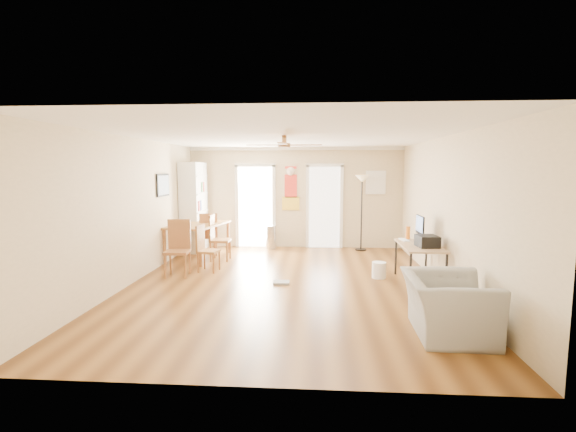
# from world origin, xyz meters

# --- Properties ---
(floor) EXTENTS (7.00, 7.00, 0.00)m
(floor) POSITION_xyz_m (0.00, 0.00, 0.00)
(floor) COLOR brown
(floor) RESTS_ON ground
(ceiling) EXTENTS (5.50, 7.00, 0.00)m
(ceiling) POSITION_xyz_m (0.00, 0.00, 2.60)
(ceiling) COLOR silver
(ceiling) RESTS_ON floor
(wall_back) EXTENTS (5.50, 0.04, 2.60)m
(wall_back) POSITION_xyz_m (0.00, 3.50, 1.30)
(wall_back) COLOR beige
(wall_back) RESTS_ON floor
(wall_front) EXTENTS (5.50, 0.04, 2.60)m
(wall_front) POSITION_xyz_m (0.00, -3.50, 1.30)
(wall_front) COLOR beige
(wall_front) RESTS_ON floor
(wall_left) EXTENTS (0.04, 7.00, 2.60)m
(wall_left) POSITION_xyz_m (-2.75, 0.00, 1.30)
(wall_left) COLOR beige
(wall_left) RESTS_ON floor
(wall_right) EXTENTS (0.04, 7.00, 2.60)m
(wall_right) POSITION_xyz_m (2.75, 0.00, 1.30)
(wall_right) COLOR beige
(wall_right) RESTS_ON floor
(crown_molding) EXTENTS (5.50, 7.00, 0.08)m
(crown_molding) POSITION_xyz_m (0.00, 0.00, 2.56)
(crown_molding) COLOR white
(crown_molding) RESTS_ON wall_back
(kitchen_doorway) EXTENTS (0.90, 0.10, 2.10)m
(kitchen_doorway) POSITION_xyz_m (-1.05, 3.48, 1.05)
(kitchen_doorway) COLOR white
(kitchen_doorway) RESTS_ON wall_back
(bathroom_doorway) EXTENTS (0.80, 0.10, 2.10)m
(bathroom_doorway) POSITION_xyz_m (0.75, 3.48, 1.05)
(bathroom_doorway) COLOR white
(bathroom_doorway) RESTS_ON wall_back
(wall_decal) EXTENTS (0.46, 0.03, 1.10)m
(wall_decal) POSITION_xyz_m (-0.13, 3.48, 1.55)
(wall_decal) COLOR red
(wall_decal) RESTS_ON wall_back
(ac_grille) EXTENTS (0.50, 0.04, 0.60)m
(ac_grille) POSITION_xyz_m (2.05, 3.47, 1.70)
(ac_grille) COLOR white
(ac_grille) RESTS_ON wall_back
(framed_poster) EXTENTS (0.04, 0.66, 0.48)m
(framed_poster) POSITION_xyz_m (-2.73, 1.40, 1.70)
(framed_poster) COLOR black
(framed_poster) RESTS_ON wall_left
(ceiling_fan) EXTENTS (1.24, 1.24, 0.20)m
(ceiling_fan) POSITION_xyz_m (0.00, -0.30, 2.43)
(ceiling_fan) COLOR #593819
(ceiling_fan) RESTS_ON ceiling
(bookshelf) EXTENTS (0.60, 1.05, 2.20)m
(bookshelf) POSITION_xyz_m (-2.51, 2.85, 1.10)
(bookshelf) COLOR silver
(bookshelf) RESTS_ON floor
(dining_table) EXTENTS (1.24, 1.75, 0.80)m
(dining_table) POSITION_xyz_m (-2.15, 1.96, 0.40)
(dining_table) COLOR olive
(dining_table) RESTS_ON floor
(dining_chair_right_a) EXTENTS (0.42, 0.42, 1.02)m
(dining_chair_right_a) POSITION_xyz_m (-1.60, 1.80, 0.51)
(dining_chair_right_a) COLOR olive
(dining_chair_right_a) RESTS_ON floor
(dining_chair_right_b) EXTENTS (0.43, 0.43, 0.92)m
(dining_chair_right_b) POSITION_xyz_m (-1.60, 0.78, 0.46)
(dining_chair_right_b) COLOR #AA6F36
(dining_chair_right_b) RESTS_ON floor
(dining_chair_near) EXTENTS (0.47, 0.47, 1.06)m
(dining_chair_near) POSITION_xyz_m (-2.10, 0.40, 0.53)
(dining_chair_near) COLOR brown
(dining_chair_near) RESTS_ON floor
(dining_chair_far) EXTENTS (0.52, 0.52, 1.00)m
(dining_chair_far) POSITION_xyz_m (-2.02, 2.35, 0.50)
(dining_chair_far) COLOR #995B31
(dining_chair_far) RESTS_ON floor
(trash_can) EXTENTS (0.33, 0.33, 0.60)m
(trash_can) POSITION_xyz_m (-0.62, 3.24, 0.30)
(trash_can) COLOR silver
(trash_can) RESTS_ON floor
(torchiere_lamp) EXTENTS (0.38, 0.38, 1.89)m
(torchiere_lamp) POSITION_xyz_m (1.67, 3.16, 0.95)
(torchiere_lamp) COLOR black
(torchiere_lamp) RESTS_ON floor
(computer_desk) EXTENTS (0.65, 1.31, 0.70)m
(computer_desk) POSITION_xyz_m (2.37, 0.19, 0.35)
(computer_desk) COLOR tan
(computer_desk) RESTS_ON floor
(imac) EXTENTS (0.10, 0.52, 0.48)m
(imac) POSITION_xyz_m (2.47, 0.58, 0.94)
(imac) COLOR black
(imac) RESTS_ON computer_desk
(keyboard) EXTENTS (0.16, 0.37, 0.01)m
(keyboard) POSITION_xyz_m (2.20, 0.66, 0.71)
(keyboard) COLOR white
(keyboard) RESTS_ON computer_desk
(printer) EXTENTS (0.37, 0.42, 0.20)m
(printer) POSITION_xyz_m (2.45, -0.00, 0.80)
(printer) COLOR black
(printer) RESTS_ON computer_desk
(orange_bottle) EXTENTS (0.10, 0.10, 0.24)m
(orange_bottle) POSITION_xyz_m (2.30, 0.80, 0.82)
(orange_bottle) COLOR orange
(orange_bottle) RESTS_ON computer_desk
(wastebasket_a) EXTENTS (0.31, 0.31, 0.30)m
(wastebasket_a) POSITION_xyz_m (1.72, 0.50, 0.15)
(wastebasket_a) COLOR white
(wastebasket_a) RESTS_ON floor
(wastebasket_b) EXTENTS (0.29, 0.29, 0.30)m
(wastebasket_b) POSITION_xyz_m (2.26, -0.82, 0.15)
(wastebasket_b) COLOR white
(wastebasket_b) RESTS_ON floor
(floor_cloth) EXTENTS (0.30, 0.24, 0.04)m
(floor_cloth) POSITION_xyz_m (-0.08, -0.01, 0.02)
(floor_cloth) COLOR gray
(floor_cloth) RESTS_ON floor
(armchair) EXTENTS (1.02, 1.15, 0.73)m
(armchair) POSITION_xyz_m (2.15, -2.12, 0.37)
(armchair) COLOR gray
(armchair) RESTS_ON floor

